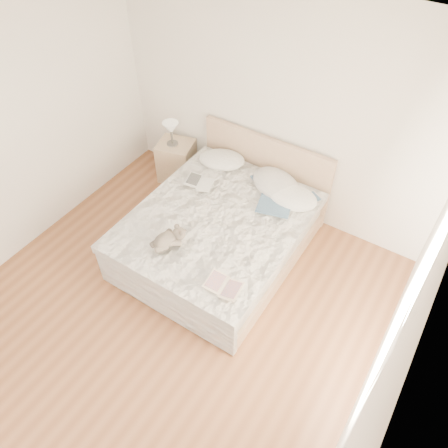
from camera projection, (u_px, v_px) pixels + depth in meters
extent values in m
cube|color=brown|center=(159.00, 323.00, 4.48)|extent=(4.00, 4.50, 0.00)
cube|color=white|center=(109.00, 77.00, 2.54)|extent=(4.00, 4.50, 0.00)
cube|color=white|center=(273.00, 108.00, 4.83)|extent=(4.00, 0.02, 2.70)
cube|color=white|center=(383.00, 359.00, 2.76)|extent=(0.02, 4.50, 2.70)
cube|color=white|center=(400.00, 315.00, 2.87)|extent=(0.02, 1.30, 1.10)
cube|color=tan|center=(220.00, 246.00, 5.09)|extent=(1.68, 2.08, 0.20)
cube|color=white|center=(219.00, 231.00, 4.91)|extent=(1.60, 2.00, 0.30)
cube|color=white|center=(217.00, 222.00, 4.74)|extent=(1.72, 2.05, 0.10)
cube|color=tan|center=(265.00, 171.00, 5.41)|extent=(1.70, 0.06, 1.00)
cube|color=tan|center=(177.00, 161.00, 5.91)|extent=(0.54, 0.50, 0.56)
cylinder|color=#4E4943|center=(172.00, 144.00, 5.69)|extent=(0.15, 0.15, 0.02)
cylinder|color=#3C3731|center=(172.00, 136.00, 5.62)|extent=(0.03, 0.03, 0.20)
cone|color=beige|center=(171.00, 128.00, 5.52)|extent=(0.26, 0.26, 0.15)
ellipsoid|color=white|center=(222.00, 160.00, 5.34)|extent=(0.66, 0.57, 0.17)
ellipsoid|color=silver|center=(276.00, 184.00, 5.03)|extent=(0.78, 0.68, 0.19)
ellipsoid|color=white|center=(292.00, 197.00, 4.87)|extent=(0.59, 0.42, 0.17)
cube|color=white|center=(200.00, 183.00, 5.06)|extent=(0.40, 0.33, 0.03)
cube|color=#F5E1C3|center=(224.00, 286.00, 4.04)|extent=(0.38, 0.28, 0.02)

